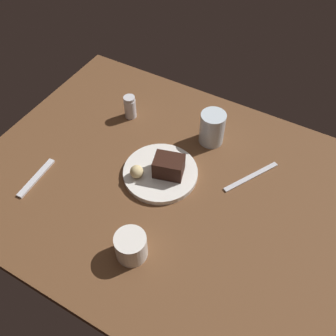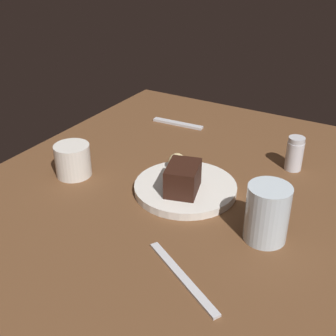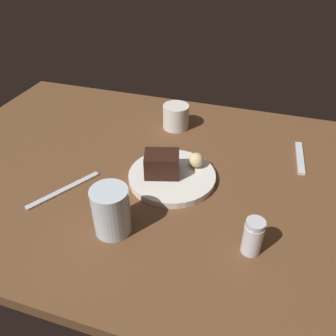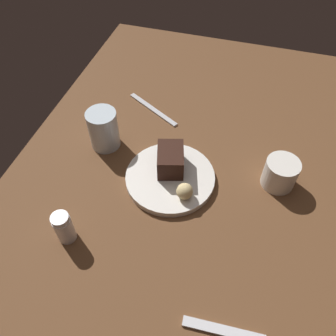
% 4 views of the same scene
% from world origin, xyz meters
% --- Properties ---
extents(dining_table, '(1.20, 0.84, 0.03)m').
position_xyz_m(dining_table, '(0.00, 0.00, 0.01)').
color(dining_table, brown).
rests_on(dining_table, ground).
extents(dessert_plate, '(0.22, 0.22, 0.02)m').
position_xyz_m(dessert_plate, '(0.08, -0.02, 0.04)').
color(dessert_plate, white).
rests_on(dessert_plate, dining_table).
extents(chocolate_cake_slice, '(0.10, 0.08, 0.06)m').
position_xyz_m(chocolate_cake_slice, '(0.05, -0.02, 0.08)').
color(chocolate_cake_slice, black).
rests_on(chocolate_cake_slice, dessert_plate).
extents(bread_roll, '(0.04, 0.04, 0.04)m').
position_xyz_m(bread_roll, '(0.13, 0.03, 0.07)').
color(bread_roll, '#DBC184').
rests_on(bread_roll, dessert_plate).
extents(salt_shaker, '(0.04, 0.04, 0.08)m').
position_xyz_m(salt_shaker, '(0.29, -0.19, 0.07)').
color(salt_shaker, silver).
rests_on(salt_shaker, dining_table).
extents(water_glass, '(0.08, 0.08, 0.11)m').
position_xyz_m(water_glass, '(0.01, -0.22, 0.08)').
color(water_glass, silver).
rests_on(water_glass, dining_table).
extents(coffee_cup, '(0.08, 0.08, 0.07)m').
position_xyz_m(coffee_cup, '(0.01, 0.23, 0.07)').
color(coffee_cup, silver).
rests_on(coffee_cup, dining_table).
extents(dessert_spoon, '(0.03, 0.15, 0.01)m').
position_xyz_m(dessert_spoon, '(0.38, 0.17, 0.03)').
color(dessert_spoon, silver).
rests_on(dessert_spoon, dining_table).
extents(butter_knife, '(0.11, 0.17, 0.01)m').
position_xyz_m(butter_knife, '(-0.16, -0.14, 0.03)').
color(butter_knife, silver).
rests_on(butter_knife, dining_table).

